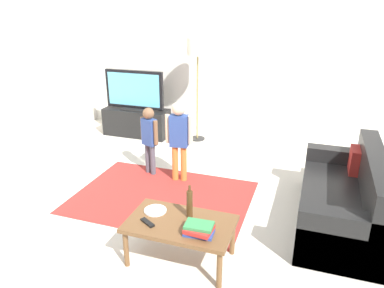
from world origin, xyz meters
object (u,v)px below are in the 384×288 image
object	(u,v)px
couch	(347,202)
coffee_table	(180,227)
child_center	(179,134)
plate	(155,210)
floor_lamp	(198,52)
bottle	(190,204)
tv_stand	(137,122)
tv_remote	(147,223)
tv	(134,91)
book_stack	(199,229)
child_near_tv	(149,135)

from	to	relation	value
couch	coffee_table	size ratio (longest dim) A/B	1.80
child_center	plate	bearing A→B (deg)	-78.02
child_center	coffee_table	world-z (taller)	child_center
coffee_table	plate	distance (m)	0.32
floor_lamp	bottle	size ratio (longest dim) A/B	5.37
tv_stand	bottle	world-z (taller)	bottle
tv_remote	tv	bearing A→B (deg)	149.76
coffee_table	plate	xyz separation A→B (m)	(-0.30, 0.10, 0.06)
couch	child_center	world-z (taller)	child_center
floor_lamp	tv_remote	xyz separation A→B (m)	(0.62, -3.35, -1.11)
plate	tv_remote	bearing A→B (deg)	-84.88
couch	floor_lamp	distance (m)	3.42
couch	bottle	distance (m)	1.81
couch	tv	bearing A→B (deg)	151.74
tv	book_stack	xyz separation A→B (m)	(2.25, -3.17, -0.38)
tv	child_near_tv	distance (m)	1.70
coffee_table	child_center	bearing A→B (deg)	111.14
tv	bottle	world-z (taller)	tv
tv_stand	coffee_table	size ratio (longest dim) A/B	1.20
child_center	book_stack	size ratio (longest dim) A/B	4.18
bottle	child_center	bearing A→B (deg)	114.32
child_near_tv	coffee_table	bearing A→B (deg)	-56.76
tv_stand	book_stack	distance (m)	3.91
child_near_tv	coffee_table	world-z (taller)	child_near_tv
coffee_table	bottle	bearing A→B (deg)	67.38
tv_stand	tv	world-z (taller)	tv
bottle	tv_remote	distance (m)	0.43
plate	floor_lamp	bearing A→B (deg)	100.77
book_stack	tv_remote	size ratio (longest dim) A/B	1.58
tv	book_stack	world-z (taller)	tv
tv_stand	couch	xyz separation A→B (m)	(3.54, -1.92, 0.05)
tv	child_center	bearing A→B (deg)	-46.05
tv_stand	child_center	bearing A→B (deg)	-46.45
tv_stand	tv_remote	size ratio (longest dim) A/B	7.06
bottle	plate	bearing A→B (deg)	-176.73
child_center	tv_remote	xyz separation A→B (m)	(0.34, -1.72, -0.25)
tv	bottle	distance (m)	3.61
tv_remote	plate	distance (m)	0.22
coffee_table	couch	bearing A→B (deg)	37.27
tv	plate	distance (m)	3.45
tv_stand	child_near_tv	size ratio (longest dim) A/B	1.22
child_near_tv	plate	bearing A→B (deg)	-63.18
tv	couch	bearing A→B (deg)	-28.26
tv_stand	couch	size ratio (longest dim) A/B	0.67
book_stack	bottle	xyz separation A→B (m)	(-0.17, 0.23, 0.10)
floor_lamp	child_center	xyz separation A→B (m)	(0.28, -1.63, -0.87)
floor_lamp	tv_remote	size ratio (longest dim) A/B	10.47
tv_stand	child_center	size ratio (longest dim) A/B	1.07
child_center	tv_remote	world-z (taller)	child_center
tv	floor_lamp	world-z (taller)	floor_lamp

